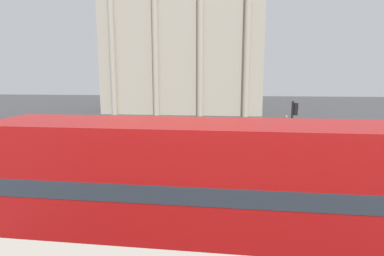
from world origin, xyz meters
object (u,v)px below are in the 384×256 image
Objects in this scene: pedestrian_red at (275,156)px; pedestrian_blue at (250,128)px; pedestrian_yellow at (174,124)px; double_decker_bus at (187,188)px; plaza_building_left at (186,47)px; traffic_light_near at (327,155)px; traffic_light_mid at (293,126)px; pedestrian_grey at (286,123)px.

pedestrian_blue is (-0.77, 10.38, -0.03)m from pedestrian_red.
pedestrian_blue is at bearing 118.64° from pedestrian_yellow.
double_decker_bus is 10.17m from pedestrian_red.
plaza_building_left reaches higher than pedestrian_yellow.
double_decker_bus is 6.56× the size of pedestrian_red.
traffic_light_near is 2.14× the size of pedestrian_blue.
traffic_light_near is at bearing -148.32° from pedestrian_blue.
traffic_light_mid is at bearing 26.51° from pedestrian_red.
pedestrian_red is 10.41m from pedestrian_blue.
traffic_light_near is 2.08× the size of pedestrian_red.
double_decker_bus is 0.43× the size of plaza_building_left.
plaza_building_left is 37.67m from pedestrian_red.
pedestrian_blue is at bearing -68.77° from plaza_building_left.
pedestrian_blue is (7.16, -0.80, -0.10)m from pedestrian_yellow.
traffic_light_near reaches higher than pedestrian_red.
pedestrian_yellow is at bearing 120.04° from traffic_light_near.
plaza_building_left is 14.70× the size of pedestrian_grey.
traffic_light_mid is (-0.28, 5.35, 0.38)m from traffic_light_near.
traffic_light_near is 5.14m from pedestrian_red.
pedestrian_grey is at bearing -57.66° from plaza_building_left.
traffic_light_mid is at bearing -56.74° from pedestrian_grey.
pedestrian_blue is at bearing -96.21° from pedestrian_grey.
plaza_building_left reaches higher than traffic_light_near.
traffic_light_near is 1.96× the size of pedestrian_yellow.
plaza_building_left is 14.46× the size of pedestrian_yellow.
pedestrian_red is at bearing 70.36° from pedestrian_yellow.
double_decker_bus is 6.78m from traffic_light_near.
double_decker_bus reaches higher than pedestrian_red.
pedestrian_yellow is 1.10× the size of pedestrian_blue.
pedestrian_blue is at bearing 97.80° from traffic_light_near.
traffic_light_mid reaches higher than pedestrian_yellow.
pedestrian_red is (-1.02, -0.55, -1.68)m from traffic_light_mid.
pedestrian_red is 0.94× the size of pedestrian_yellow.
pedestrian_grey is 14.14m from pedestrian_red.
pedestrian_blue is (-3.83, -3.42, -0.08)m from pedestrian_grey.
pedestrian_red is at bearing -151.86° from pedestrian_blue.
traffic_light_mid reaches higher than pedestrian_red.
traffic_light_mid is (4.72, 9.92, 0.32)m from double_decker_bus.
double_decker_bus is at bearing 46.64° from pedestrian_yellow.
pedestrian_grey reaches higher than pedestrian_red.
pedestrian_grey is at bearing 72.64° from double_decker_bus.
pedestrian_grey is at bearing 81.29° from traffic_light_mid.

